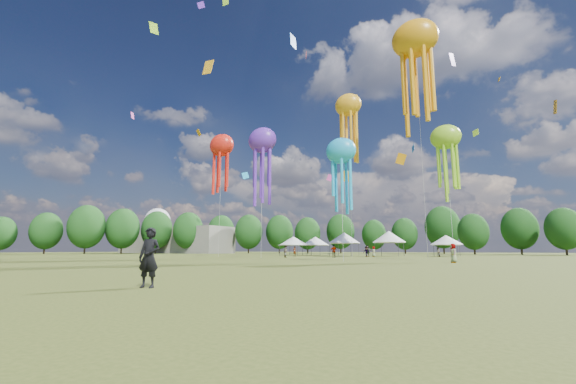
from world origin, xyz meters
The scene contains 10 objects.
ground centered at (0.00, 0.00, 0.00)m, with size 300.00×300.00×0.00m, color #384416.
observer_main centered at (8.91, -3.14, 0.95)m, with size 0.70×0.46×1.91m, color black.
spectator_near centered at (-9.36, 36.37, 0.89)m, with size 0.86×0.67×1.77m, color gray.
spectators_far centered at (1.18, 44.61, 0.89)m, with size 28.13×29.29×1.91m.
festival_tents centered at (-5.23, 54.08, 3.09)m, with size 33.41×10.53×4.46m.
show_kites centered at (0.05, 36.29, 20.96)m, with size 39.91×24.32×32.67m.
small_kites centered at (-0.42, 40.74, 29.35)m, with size 72.38×52.69×45.30m.
treeline centered at (-3.87, 62.51, 6.54)m, with size 201.57×95.24×13.43m.
hangar centered at (-72.00, 72.00, 4.00)m, with size 40.00×12.00×8.00m, color gray.
radome centered at (-88.00, 78.00, 9.99)m, with size 9.00×9.00×16.00m.
Camera 1 is at (18.65, -11.03, 1.20)m, focal length 22.52 mm.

